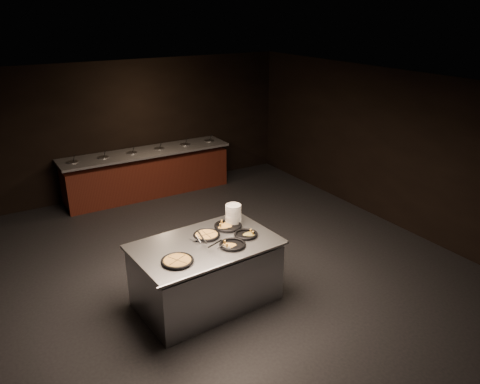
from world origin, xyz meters
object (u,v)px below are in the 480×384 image
(pan_veggie_whole, at_px, (177,261))
(pan_cheese_whole, at_px, (207,235))
(plate_stack, at_px, (233,214))
(serving_counter, at_px, (206,274))

(pan_veggie_whole, bearing_deg, pan_cheese_whole, 34.55)
(plate_stack, height_order, pan_veggie_whole, plate_stack)
(plate_stack, distance_m, pan_veggie_whole, 1.36)
(pan_veggie_whole, xyz_separation_m, pan_cheese_whole, (0.64, 0.44, -0.00))
(serving_counter, bearing_deg, pan_veggie_whole, -157.06)
(plate_stack, bearing_deg, pan_veggie_whole, -151.91)
(pan_veggie_whole, height_order, pan_cheese_whole, same)
(plate_stack, xyz_separation_m, pan_veggie_whole, (-1.19, -0.64, -0.12))
(serving_counter, xyz_separation_m, pan_cheese_whole, (0.11, 0.17, 0.51))
(serving_counter, height_order, plate_stack, plate_stack)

